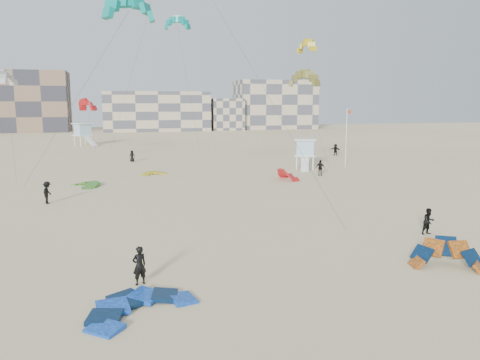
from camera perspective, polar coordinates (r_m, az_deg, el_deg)
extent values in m
plane|color=beige|center=(21.67, -7.68, -13.34)|extent=(320.00, 320.00, 0.00)
imported|color=black|center=(22.44, -12.17, -10.15)|extent=(0.79, 0.65, 1.84)
imported|color=black|center=(32.42, 22.01, -4.70)|extent=(0.89, 0.72, 1.71)
imported|color=black|center=(42.45, -22.44, -1.43)|extent=(0.96, 1.35, 1.89)
imported|color=black|center=(55.37, 9.77, 1.47)|extent=(1.11, 1.05, 1.85)
imported|color=black|center=(69.61, -13.03, 2.86)|extent=(0.83, 0.56, 1.66)
imported|color=black|center=(77.72, 11.55, 3.64)|extent=(1.46, 1.76, 1.89)
cylinder|color=#3F3F3F|center=(41.70, -19.73, 8.63)|extent=(9.58, 5.86, 14.48)
cylinder|color=#3F3F3F|center=(39.52, -0.64, 16.89)|extent=(6.45, 27.64, 25.11)
cylinder|color=#3F3F3F|center=(54.28, -26.13, 5.92)|extent=(2.34, 10.80, 10.08)
cylinder|color=#3F3F3F|center=(65.53, -12.86, 13.23)|extent=(7.48, 8.04, 24.20)
cylinder|color=#3F3F3F|center=(55.88, 9.30, 6.81)|extent=(2.57, 2.18, 10.07)
cylinder|color=#3F3F3F|center=(80.00, 8.74, 9.89)|extent=(1.06, 3.13, 16.67)
cylinder|color=#3F3F3F|center=(77.82, -6.29, 11.18)|extent=(3.02, 2.30, 19.97)
cylinder|color=#3F3F3F|center=(78.66, -17.66, 6.06)|extent=(1.23, 3.88, 7.01)
cube|color=white|center=(60.98, 7.93, 3.02)|extent=(3.46, 3.46, 0.13)
cube|color=#9DC1D7|center=(60.88, 7.95, 3.97)|extent=(2.84, 2.84, 1.89)
cube|color=white|center=(60.80, 7.97, 4.93)|extent=(3.58, 3.58, 0.15)
cube|color=white|center=(58.76, 8.86, 1.87)|extent=(1.90, 2.84, 1.57)
cube|color=white|center=(99.85, -18.62, 5.19)|extent=(4.23, 4.23, 0.15)
cube|color=#9DC1D7|center=(99.79, -18.65, 5.86)|extent=(3.48, 3.48, 2.19)
cube|color=white|center=(99.73, -18.69, 6.53)|extent=(4.38, 4.38, 0.18)
cube|color=white|center=(96.98, -18.69, 4.45)|extent=(2.59, 3.21, 1.81)
cylinder|color=white|center=(63.17, 12.81, 5.02)|extent=(0.10, 0.10, 7.76)
cube|color=#AE3A17|center=(63.16, 13.16, 8.09)|extent=(0.58, 0.02, 0.39)
cube|color=#7E634C|center=(156.35, -25.29, 8.64)|extent=(28.00, 14.00, 18.00)
cube|color=#BFAB8C|center=(150.40, -10.19, 8.24)|extent=(32.00, 16.00, 12.00)
cube|color=#BFAB8C|center=(160.64, 4.28, 9.13)|extent=(26.00, 14.00, 16.00)
cube|color=#BFAB8C|center=(151.85, -1.73, 8.01)|extent=(10.00, 10.00, 10.00)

